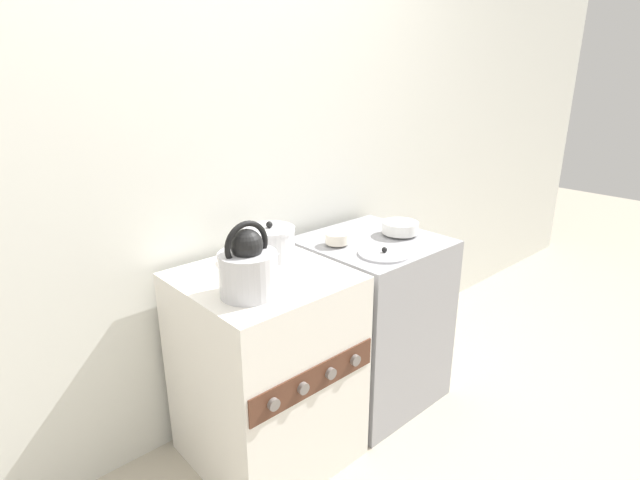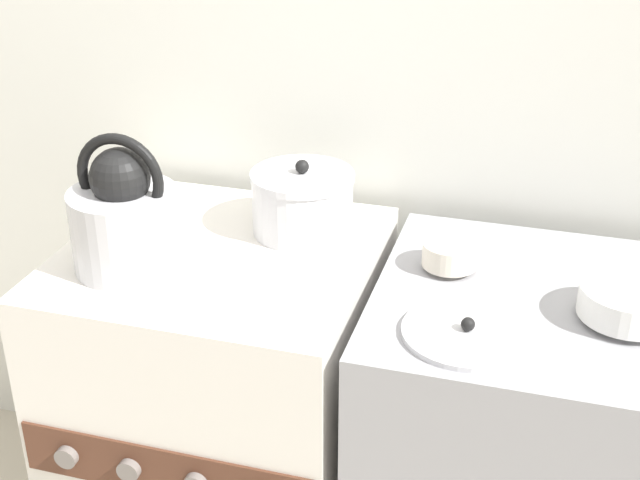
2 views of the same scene
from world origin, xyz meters
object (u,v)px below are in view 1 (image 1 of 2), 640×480
Objects in this scene: kettle at (248,267)px; loose_pot_lid at (384,253)px; small_ceramic_bowl at (337,238)px; cooking_pot at (270,243)px; enamel_bowl at (400,228)px; stove at (267,368)px.

loose_pot_lid is (0.65, -0.06, -0.10)m from kettle.
cooking_pot is at bearing 166.57° from small_ceramic_bowl.
cooking_pot is at bearing 41.44° from kettle.
small_ceramic_bowl is (0.32, -0.08, -0.04)m from cooking_pot.
cooking_pot reaches higher than small_ceramic_bowl.
enamel_bowl is (0.91, 0.07, -0.07)m from kettle.
cooking_pot is at bearing 142.07° from loose_pot_lid.
small_ceramic_bowl is 0.23m from loose_pot_lid.
stove is 0.89m from enamel_bowl.
small_ceramic_bowl is (0.45, 0.06, 0.44)m from stove.
small_ceramic_bowl is at bearing 106.48° from loose_pot_lid.
cooking_pot reaches higher than stove.
loose_pot_lid is at bearing -154.26° from enamel_bowl.
kettle is at bearing -164.38° from small_ceramic_bowl.
stove is at bearing 38.44° from kettle.
loose_pot_lid is (0.07, -0.22, -0.03)m from small_ceramic_bowl.
stove is at bearing 176.97° from enamel_bowl.
stove is 3.92× the size of cooking_pot.
loose_pot_lid is at bearing -5.05° from kettle.
kettle is 1.27× the size of cooking_pot.
kettle is 1.21× the size of loose_pot_lid.
loose_pot_lid is (0.38, -0.30, -0.06)m from cooking_pot.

